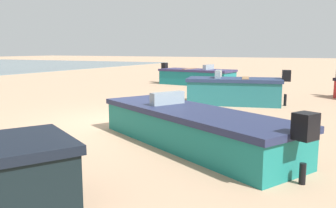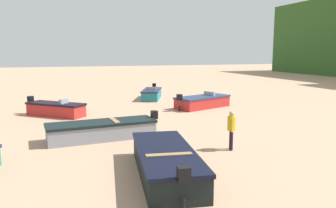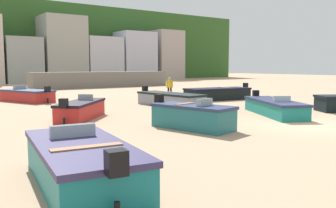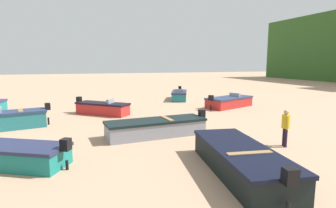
# 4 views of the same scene
# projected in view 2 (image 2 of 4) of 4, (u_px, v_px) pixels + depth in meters

# --- Properties ---
(boat_black_1) EXTENTS (5.31, 2.45, 1.20)m
(boat_black_1) POSITION_uv_depth(u_px,v_px,m) (166.00, 162.00, 10.84)
(boat_black_1) COLOR black
(boat_black_1) RESTS_ON ground
(boat_grey_2) EXTENTS (1.98, 5.28, 1.14)m
(boat_grey_2) POSITION_uv_depth(u_px,v_px,m) (102.00, 130.00, 15.40)
(boat_grey_2) COLOR gray
(boat_grey_2) RESTS_ON ground
(boat_red_6) EXTENTS (3.47, 3.71, 1.16)m
(boat_red_6) POSITION_uv_depth(u_px,v_px,m) (56.00, 109.00, 20.93)
(boat_red_6) COLOR red
(boat_red_6) RESTS_ON ground
(boat_red_8) EXTENTS (3.15, 4.58, 1.16)m
(boat_red_8) POSITION_uv_depth(u_px,v_px,m) (202.00, 102.00, 24.08)
(boat_red_8) COLOR #B32825
(boat_red_8) RESTS_ON ground
(boat_teal_9) EXTENTS (4.09, 2.73, 1.15)m
(boat_teal_9) POSITION_uv_depth(u_px,v_px,m) (152.00, 94.00, 28.52)
(boat_teal_9) COLOR #20727B
(boat_teal_9) RESTS_ON ground
(beach_walker_distant) EXTENTS (0.52, 0.45, 1.62)m
(beach_walker_distant) POSITION_uv_depth(u_px,v_px,m) (231.00, 127.00, 13.62)
(beach_walker_distant) COLOR black
(beach_walker_distant) RESTS_ON ground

